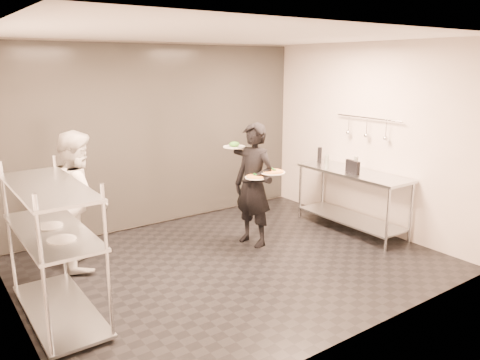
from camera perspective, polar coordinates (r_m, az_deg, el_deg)
room_shell at (r=6.64m, az=-6.64°, el=4.52°), size 5.00×4.00×2.80m
pass_rack at (r=4.98m, az=-21.80°, el=-7.25°), size 0.60×1.60×1.50m
prep_counter at (r=7.26m, az=13.51°, el=-1.22°), size 0.60×1.80×0.92m
utensil_rail at (r=7.26m, az=15.23°, el=6.11°), size 0.07×1.20×0.31m
waiter at (r=6.45m, az=1.69°, el=-0.62°), size 0.53×0.70×1.71m
chef at (r=6.11m, az=-18.96°, el=-2.24°), size 0.82×0.96×1.71m
pizza_plate_near at (r=6.23m, az=1.94°, el=0.40°), size 0.29×0.29×0.05m
pizza_plate_far at (r=6.26m, az=4.02°, el=1.01°), size 0.33×0.33×0.05m
salad_plate at (r=6.48m, az=-0.70°, el=4.22°), size 0.31×0.31×0.07m
pos_monitor at (r=7.02m, az=13.57°, el=1.56°), size 0.10×0.27×0.19m
bottle_green at (r=7.25m, az=10.52°, el=2.19°), size 0.06×0.06×0.21m
bottle_clear at (r=7.19m, az=13.94°, el=1.94°), size 0.07×0.07×0.22m
bottle_dark at (r=7.76m, az=9.68°, el=3.08°), size 0.07×0.07×0.24m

